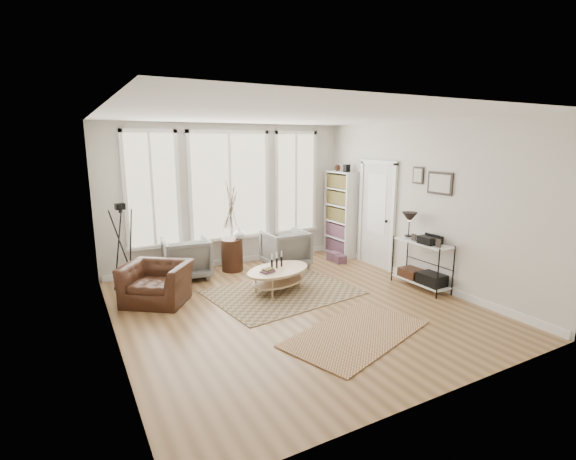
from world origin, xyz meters
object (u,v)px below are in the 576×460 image
accent_chair (157,283)px  armchair_left (187,258)px  armchair_right (285,249)px  coffee_table (278,274)px  side_table (231,228)px  low_shelf (422,260)px  bookcase (340,213)px

accent_chair → armchair_left: bearing=88.5°
armchair_left → armchair_right: bearing=177.7°
accent_chair → armchair_right: bearing=50.7°
coffee_table → side_table: bearing=99.8°
low_shelf → coffee_table: 2.53m
bookcase → armchair_left: (-3.52, 0.02, -0.57)m
armchair_left → side_table: bearing=-173.3°
armchair_left → accent_chair: (-0.76, -1.00, -0.07)m
armchair_right → side_table: bearing=-14.7°
bookcase → armchair_right: bookcase is taller
bookcase → low_shelf: (-0.06, -2.52, -0.44)m
armchair_left → side_table: 1.04m
low_shelf → side_table: bearing=134.8°
coffee_table → accent_chair: accent_chair is taller
armchair_right → accent_chair: 2.84m
bookcase → accent_chair: bookcase is taller
coffee_table → side_table: (-0.26, 1.50, 0.55)m
bookcase → side_table: size_ratio=1.15×
armchair_right → side_table: 1.20m
coffee_table → side_table: size_ratio=0.80×
armchair_left → accent_chair: 1.26m
low_shelf → bookcase: bearing=88.7°
armchair_right → accent_chair: size_ratio=0.86×
coffee_table → armchair_right: (0.80, 1.21, 0.08)m
side_table → accent_chair: side_table is taller
accent_chair → side_table: bearing=67.1°
low_shelf → coffee_table: bearing=155.1°
armchair_left → side_table: side_table is taller
armchair_left → armchair_right: size_ratio=1.00×
low_shelf → side_table: side_table is taller
low_shelf → coffee_table: (-2.29, 1.06, -0.20)m
coffee_table → low_shelf: bearing=-24.9°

